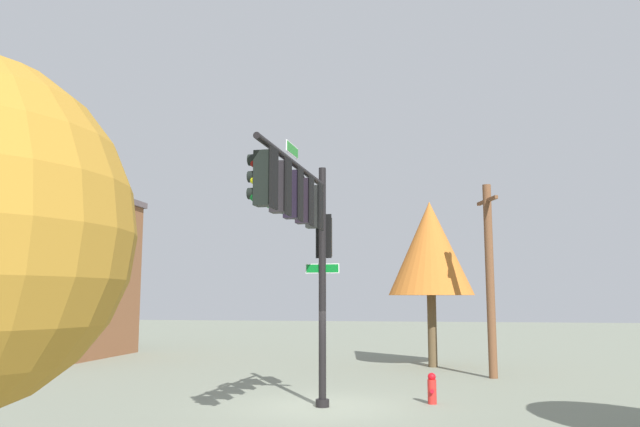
{
  "coord_description": "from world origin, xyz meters",
  "views": [
    {
      "loc": [
        16.72,
        2.8,
        2.87
      ],
      "look_at": [
        0.96,
        0.1,
        5.04
      ],
      "focal_mm": 34.88,
      "sensor_mm": 36.0,
      "label": 1
    }
  ],
  "objects_px": {
    "utility_pole": "(490,277)",
    "fire_hydrant": "(432,389)",
    "signal_pole_assembly": "(302,218)",
    "tree_mid": "(430,249)",
    "brick_building": "(42,274)"
  },
  "relations": [
    {
      "from": "utility_pole",
      "to": "tree_mid",
      "type": "relative_size",
      "value": 1.01
    },
    {
      "from": "utility_pole",
      "to": "fire_hydrant",
      "type": "height_order",
      "value": "utility_pole"
    },
    {
      "from": "tree_mid",
      "to": "brick_building",
      "type": "relative_size",
      "value": 0.84
    },
    {
      "from": "tree_mid",
      "to": "brick_building",
      "type": "height_order",
      "value": "brick_building"
    },
    {
      "from": "fire_hydrant",
      "to": "tree_mid",
      "type": "relative_size",
      "value": 0.12
    },
    {
      "from": "signal_pole_assembly",
      "to": "tree_mid",
      "type": "height_order",
      "value": "tree_mid"
    },
    {
      "from": "fire_hydrant",
      "to": "tree_mid",
      "type": "distance_m",
      "value": 10.27
    },
    {
      "from": "signal_pole_assembly",
      "to": "fire_hydrant",
      "type": "height_order",
      "value": "signal_pole_assembly"
    },
    {
      "from": "signal_pole_assembly",
      "to": "brick_building",
      "type": "height_order",
      "value": "brick_building"
    },
    {
      "from": "utility_pole",
      "to": "signal_pole_assembly",
      "type": "bearing_deg",
      "value": -30.61
    },
    {
      "from": "tree_mid",
      "to": "brick_building",
      "type": "bearing_deg",
      "value": -91.89
    },
    {
      "from": "signal_pole_assembly",
      "to": "tree_mid",
      "type": "distance_m",
      "value": 12.58
    },
    {
      "from": "brick_building",
      "to": "utility_pole",
      "type": "bearing_deg",
      "value": 79.22
    },
    {
      "from": "fire_hydrant",
      "to": "brick_building",
      "type": "relative_size",
      "value": 0.1
    },
    {
      "from": "signal_pole_assembly",
      "to": "utility_pole",
      "type": "distance_m",
      "value": 10.35
    }
  ]
}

